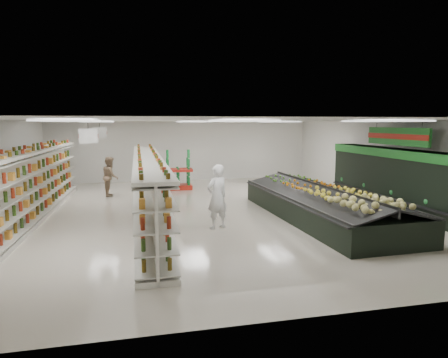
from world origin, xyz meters
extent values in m
plane|color=beige|center=(0.00, 0.00, 0.00)|extent=(16.00, 16.00, 0.00)
cube|color=white|center=(0.00, 0.00, 3.20)|extent=(14.00, 16.00, 0.02)
cube|color=white|center=(0.00, 8.00, 1.60)|extent=(14.00, 0.02, 3.20)
cube|color=white|center=(0.00, -8.00, 1.60)|extent=(14.00, 0.02, 3.20)
cube|color=white|center=(7.00, 0.00, 1.60)|extent=(0.02, 16.00, 3.20)
cube|color=black|center=(6.55, -1.50, 1.10)|extent=(0.80, 8.00, 2.20)
cube|color=#1E7224|center=(6.53, -1.50, 2.05)|extent=(0.85, 8.00, 0.30)
cube|color=black|center=(6.30, -1.50, 0.55)|extent=(0.55, 7.80, 0.15)
cube|color=beige|center=(6.40, -1.50, 1.35)|extent=(0.45, 7.70, 0.03)
cube|color=beige|center=(6.40, -1.50, 1.65)|extent=(0.45, 7.70, 0.03)
cube|color=white|center=(-3.80, -2.00, 2.75)|extent=(0.50, 0.06, 0.40)
cube|color=#AC2013|center=(-3.80, -2.00, 2.75)|extent=(0.52, 0.02, 0.12)
cylinder|color=black|center=(-3.80, -2.00, 3.05)|extent=(0.01, 0.01, 0.50)
cube|color=white|center=(-3.80, 2.00, 2.75)|extent=(0.50, 0.06, 0.40)
cube|color=#AC2013|center=(-3.80, 2.00, 2.75)|extent=(0.52, 0.02, 0.12)
cylinder|color=black|center=(-3.80, 2.00, 3.05)|extent=(0.01, 0.01, 0.50)
cube|color=#1E7224|center=(6.25, -1.50, 2.65)|extent=(0.10, 3.20, 0.60)
cube|color=#AC2013|center=(6.19, -1.50, 2.65)|extent=(0.03, 3.20, 0.18)
cylinder|color=black|center=(6.25, -2.70, 3.05)|extent=(0.01, 0.01, 0.50)
cylinder|color=black|center=(6.25, -0.30, 3.05)|extent=(0.01, 0.01, 0.50)
cube|color=white|center=(-5.94, -0.68, 0.06)|extent=(1.43, 12.95, 0.13)
cube|color=white|center=(-5.94, -0.68, 1.08)|extent=(0.53, 12.92, 2.15)
cube|color=white|center=(-5.94, -0.68, 2.20)|extent=(1.43, 12.95, 0.09)
cube|color=beige|center=(-6.19, -0.67, 0.19)|extent=(0.93, 12.83, 0.03)
cube|color=beige|center=(-6.19, -0.67, 0.67)|extent=(0.93, 12.83, 0.03)
cube|color=beige|center=(-6.19, -0.67, 1.14)|extent=(0.93, 12.83, 0.03)
cube|color=beige|center=(-6.19, -0.67, 1.61)|extent=(0.93, 12.83, 0.03)
cube|color=beige|center=(-6.19, -0.67, 2.08)|extent=(0.93, 12.83, 0.03)
cube|color=beige|center=(-5.69, -0.69, 0.19)|extent=(0.93, 12.83, 0.03)
cube|color=beige|center=(-5.69, -0.69, 0.67)|extent=(0.93, 12.83, 0.03)
cube|color=beige|center=(-5.69, -0.69, 1.14)|extent=(0.93, 12.83, 0.03)
cube|color=beige|center=(-5.69, -0.69, 1.61)|extent=(0.93, 12.83, 0.03)
cube|color=beige|center=(-5.69, -0.69, 2.08)|extent=(0.93, 12.83, 0.03)
cube|color=white|center=(-2.16, -0.43, 0.06)|extent=(1.01, 11.73, 0.12)
cube|color=white|center=(-2.16, -0.43, 0.98)|extent=(0.19, 11.72, 1.95)
cube|color=white|center=(-2.16, -0.43, 1.99)|extent=(1.01, 11.73, 0.08)
cube|color=beige|center=(-2.39, -0.43, 0.18)|extent=(0.56, 11.63, 0.03)
cube|color=beige|center=(-2.39, -0.43, 0.60)|extent=(0.56, 11.63, 0.03)
cube|color=beige|center=(-2.39, -0.43, 1.03)|extent=(0.56, 11.63, 0.03)
cube|color=beige|center=(-2.39, -0.43, 1.46)|extent=(0.56, 11.63, 0.03)
cube|color=beige|center=(-2.39, -0.43, 1.89)|extent=(0.56, 11.63, 0.03)
cube|color=beige|center=(-1.94, -0.43, 0.18)|extent=(0.56, 11.63, 0.03)
cube|color=beige|center=(-1.94, -0.43, 0.60)|extent=(0.56, 11.63, 0.03)
cube|color=beige|center=(-1.94, -0.43, 1.03)|extent=(0.56, 11.63, 0.03)
cube|color=beige|center=(-1.94, -0.43, 1.46)|extent=(0.56, 11.63, 0.03)
cube|color=beige|center=(-1.94, -0.43, 1.89)|extent=(0.56, 11.63, 0.03)
cube|color=black|center=(3.34, -1.87, 0.38)|extent=(2.84, 7.61, 0.75)
cube|color=#262626|center=(2.09, -1.91, 0.77)|extent=(0.32, 7.52, 0.06)
cube|color=#262626|center=(4.58, -1.82, 0.77)|extent=(0.32, 7.52, 0.06)
cube|color=black|center=(2.67, -1.89, 0.88)|extent=(1.64, 7.46, 0.39)
cube|color=black|center=(4.01, -1.84, 0.88)|extent=(1.64, 7.46, 0.39)
cube|color=#262626|center=(3.34, -1.87, 0.99)|extent=(0.31, 7.41, 0.27)
cube|color=#AC2013|center=(-0.57, 5.08, 0.11)|extent=(1.33, 0.93, 0.21)
cube|color=red|center=(-0.57, 5.08, 0.91)|extent=(1.39, 0.98, 0.11)
imported|color=silver|center=(-0.24, -2.29, 0.96)|extent=(0.82, 0.70, 1.91)
imported|color=tan|center=(-3.59, 3.95, 0.84)|extent=(0.54, 0.84, 1.69)
camera|label=1|loc=(-2.63, -13.59, 3.11)|focal=32.00mm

